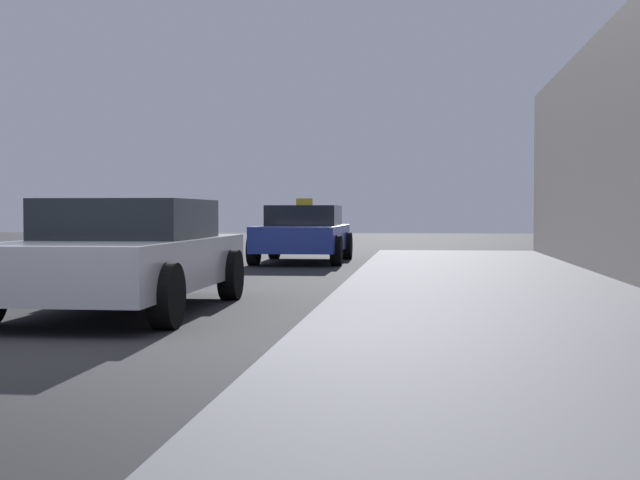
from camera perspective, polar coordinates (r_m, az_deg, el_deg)
The scene contains 4 objects.
ground_plane at distance 7.39m, azimuth -18.21°, elevation -7.03°, with size 80.00×80.00×0.00m, color #232326.
sidewalk at distance 6.77m, azimuth 14.49°, elevation -7.16°, with size 4.00×32.00×0.15m, color slate.
car_silver at distance 10.28m, azimuth -12.46°, elevation -0.88°, with size 2.06×4.48×1.27m.
car_blue at distance 19.87m, azimuth -1.07°, elevation 0.44°, with size 1.97×4.09×1.43m.
Camera 1 is at (3.07, -6.63, 1.13)m, focal length 49.70 mm.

